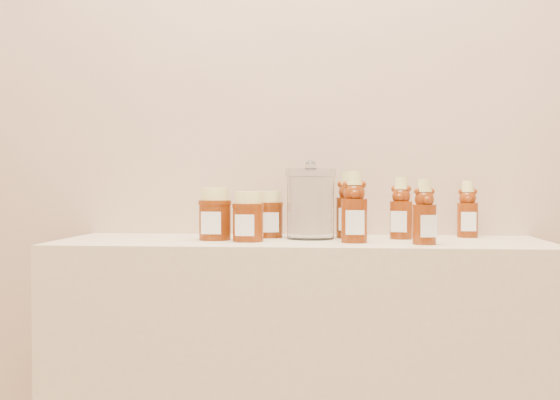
# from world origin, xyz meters

# --- Properties ---
(wall_back) EXTENTS (3.50, 0.02, 2.70)m
(wall_back) POSITION_xyz_m (0.00, 1.75, 1.35)
(wall_back) COLOR tan
(wall_back) RESTS_ON ground
(bear_bottle_back_left) EXTENTS (0.07, 0.07, 0.19)m
(bear_bottle_back_left) POSITION_xyz_m (0.12, 1.64, 1.00)
(bear_bottle_back_left) COLOR #5C1E07
(bear_bottle_back_left) RESTS_ON display_table
(bear_bottle_back_mid) EXTENTS (0.07, 0.07, 0.18)m
(bear_bottle_back_mid) POSITION_xyz_m (0.25, 1.61, 0.99)
(bear_bottle_back_mid) COLOR #5C1E07
(bear_bottle_back_mid) RESTS_ON display_table
(bear_bottle_back_right) EXTENTS (0.06, 0.06, 0.17)m
(bear_bottle_back_right) POSITION_xyz_m (0.43, 1.68, 0.98)
(bear_bottle_back_right) COLOR #5C1E07
(bear_bottle_back_right) RESTS_ON display_table
(bear_bottle_front_left) EXTENTS (0.07, 0.07, 0.19)m
(bear_bottle_front_left) POSITION_xyz_m (0.13, 1.49, 1.00)
(bear_bottle_front_left) COLOR #5C1E07
(bear_bottle_front_left) RESTS_ON display_table
(bear_bottle_front_right) EXTENTS (0.07, 0.07, 0.17)m
(bear_bottle_front_right) POSITION_xyz_m (0.29, 1.46, 0.99)
(bear_bottle_front_right) COLOR #5C1E07
(bear_bottle_front_right) RESTS_ON display_table
(honey_jar_left) EXTENTS (0.09, 0.09, 0.13)m
(honey_jar_left) POSITION_xyz_m (-0.21, 1.54, 0.97)
(honey_jar_left) COLOR #5C1E07
(honey_jar_left) RESTS_ON display_table
(honey_jar_back) EXTENTS (0.09, 0.09, 0.12)m
(honey_jar_back) POSITION_xyz_m (-0.09, 1.63, 0.96)
(honey_jar_back) COLOR #5C1E07
(honey_jar_back) RESTS_ON display_table
(honey_jar_front) EXTENTS (0.08, 0.08, 0.12)m
(honey_jar_front) POSITION_xyz_m (-0.12, 1.50, 0.96)
(honey_jar_front) COLOR #5C1E07
(honey_jar_front) RESTS_ON display_table
(glass_canister) EXTENTS (0.15, 0.15, 0.19)m
(glass_canister) POSITION_xyz_m (0.02, 1.59, 1.00)
(glass_canister) COLOR white
(glass_canister) RESTS_ON display_table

